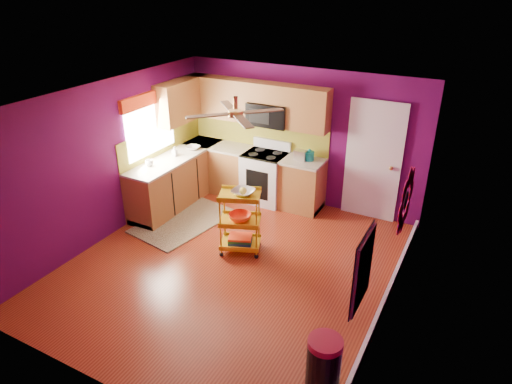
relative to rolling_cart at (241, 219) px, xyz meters
The scene contains 18 objects.
ground 0.71m from the rolling_cart, 79.02° to the right, with size 5.00×5.00×0.00m, color maroon.
room_envelope 1.15m from the rolling_cart, 75.53° to the right, with size 4.54×5.04×2.52m.
lower_cabinets 1.89m from the rolling_cart, 132.15° to the left, with size 2.81×2.31×0.94m.
electric_range 1.82m from the rolling_cart, 104.97° to the left, with size 0.76×0.66×1.13m.
upper_cabinetry 2.44m from the rolling_cart, 123.52° to the left, with size 2.80×2.30×1.26m.
left_window 2.52m from the rolling_cart, 163.56° to the left, with size 0.08×1.35×1.08m.
panel_door 2.54m from the rolling_cart, 55.03° to the left, with size 0.95×0.11×2.15m.
right_wall_art 2.59m from the rolling_cart, 18.18° to the right, with size 0.04×2.74×1.04m.
ceiling_fan 1.74m from the rolling_cart, 69.66° to the right, with size 1.01×1.01×0.26m.
shag_rug 1.48m from the rolling_cart, 166.48° to the left, with size 1.05×1.72×0.02m, color #301F10.
rolling_cart is the anchor object (origin of this frame).
trash_can 2.81m from the rolling_cart, 42.89° to the right, with size 0.47×0.47×0.68m.
teal_kettle 1.93m from the rolling_cart, 79.30° to the left, with size 0.18×0.18×0.21m.
toaster 1.85m from the rolling_cart, 83.30° to the left, with size 0.22×0.15×0.18m, color beige.
soap_bottle_a 2.12m from the rolling_cart, 154.42° to the left, with size 0.08×0.08×0.18m, color #EA3F72.
soap_bottle_b 2.17m from the rolling_cart, 153.82° to the left, with size 0.12×0.12×0.15m, color white.
counter_dish 2.26m from the rolling_cart, 143.19° to the left, with size 0.25×0.25×0.06m, color white.
counter_cup 2.04m from the rolling_cart, behind, with size 0.14×0.14×0.11m, color white.
Camera 1 is at (2.95, -4.81, 3.96)m, focal length 32.00 mm.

